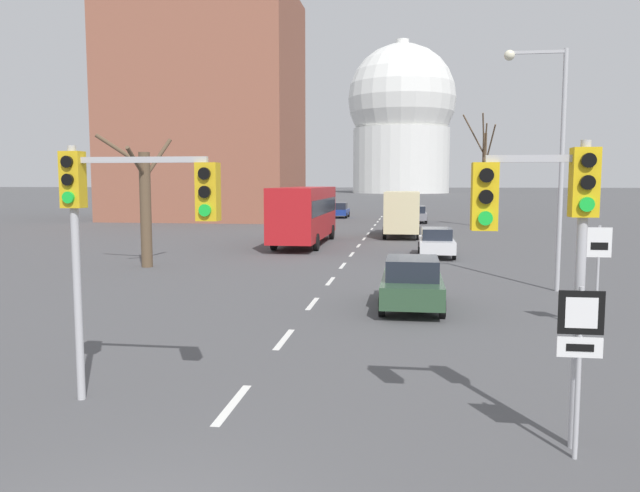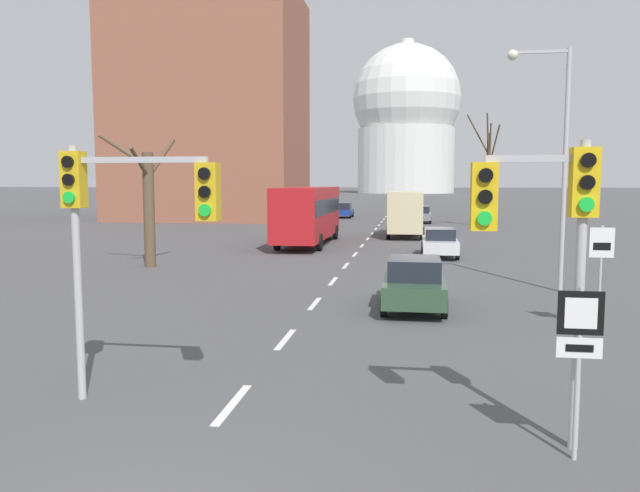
{
  "view_description": "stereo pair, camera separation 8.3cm",
  "coord_description": "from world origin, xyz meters",
  "px_view_note": "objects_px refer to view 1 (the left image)",
  "views": [
    {
      "loc": [
        2.97,
        -5.71,
        3.83
      ],
      "look_at": [
        1.46,
        4.82,
        2.73
      ],
      "focal_mm": 35.0,
      "sensor_mm": 36.0,
      "label": 1
    },
    {
      "loc": [
        3.05,
        -5.7,
        3.83
      ],
      "look_at": [
        1.46,
        4.82,
        2.73
      ],
      "focal_mm": 35.0,
      "sensor_mm": 36.0,
      "label": 2
    }
  ],
  "objects_px": {
    "sedan_near_right": "(436,242)",
    "city_bus": "(305,211)",
    "traffic_signal_near_right": "(547,219)",
    "delivery_truck": "(402,212)",
    "sedan_mid_centre": "(416,214)",
    "sedan_far_right": "(340,210)",
    "sedan_near_left": "(406,206)",
    "route_sign_post": "(580,343)",
    "speed_limit_sign": "(598,260)",
    "traffic_signal_near_left": "(122,209)",
    "sedan_far_left": "(412,283)",
    "street_lamp_right": "(551,145)"
  },
  "relations": [
    {
      "from": "sedan_mid_centre",
      "to": "city_bus",
      "type": "bearing_deg",
      "value": -108.02
    },
    {
      "from": "traffic_signal_near_right",
      "to": "traffic_signal_near_left",
      "type": "bearing_deg",
      "value": 172.61
    },
    {
      "from": "street_lamp_right",
      "to": "sedan_near_right",
      "type": "bearing_deg",
      "value": 109.29
    },
    {
      "from": "sedan_near_left",
      "to": "delivery_truck",
      "type": "xyz_separation_m",
      "value": [
        -0.08,
        -34.93,
        0.88
      ]
    },
    {
      "from": "city_bus",
      "to": "delivery_truck",
      "type": "height_order",
      "value": "city_bus"
    },
    {
      "from": "sedan_near_right",
      "to": "sedan_far_right",
      "type": "height_order",
      "value": "sedan_far_right"
    },
    {
      "from": "sedan_near_left",
      "to": "sedan_near_right",
      "type": "height_order",
      "value": "sedan_near_left"
    },
    {
      "from": "route_sign_post",
      "to": "city_bus",
      "type": "bearing_deg",
      "value": 106.78
    },
    {
      "from": "sedan_near_left",
      "to": "delivery_truck",
      "type": "distance_m",
      "value": 34.94
    },
    {
      "from": "street_lamp_right",
      "to": "traffic_signal_near_left",
      "type": "bearing_deg",
      "value": -127.4
    },
    {
      "from": "sedan_mid_centre",
      "to": "sedan_far_right",
      "type": "relative_size",
      "value": 0.98
    },
    {
      "from": "sedan_far_right",
      "to": "delivery_truck",
      "type": "bearing_deg",
      "value": -72.93
    },
    {
      "from": "sedan_far_right",
      "to": "delivery_truck",
      "type": "height_order",
      "value": "delivery_truck"
    },
    {
      "from": "sedan_near_right",
      "to": "delivery_truck",
      "type": "height_order",
      "value": "delivery_truck"
    },
    {
      "from": "sedan_far_left",
      "to": "city_bus",
      "type": "distance_m",
      "value": 19.53
    },
    {
      "from": "speed_limit_sign",
      "to": "sedan_near_right",
      "type": "relative_size",
      "value": 0.62
    },
    {
      "from": "sedan_mid_centre",
      "to": "city_bus",
      "type": "relative_size",
      "value": 0.37
    },
    {
      "from": "street_lamp_right",
      "to": "sedan_far_right",
      "type": "distance_m",
      "value": 45.14
    },
    {
      "from": "sedan_far_right",
      "to": "city_bus",
      "type": "relative_size",
      "value": 0.38
    },
    {
      "from": "sedan_near_right",
      "to": "sedan_mid_centre",
      "type": "relative_size",
      "value": 1.09
    },
    {
      "from": "sedan_near_right",
      "to": "sedan_far_left",
      "type": "bearing_deg",
      "value": -95.46
    },
    {
      "from": "traffic_signal_near_left",
      "to": "sedan_far_left",
      "type": "height_order",
      "value": "traffic_signal_near_left"
    },
    {
      "from": "street_lamp_right",
      "to": "sedan_far_left",
      "type": "distance_m",
      "value": 7.38
    },
    {
      "from": "sedan_near_left",
      "to": "sedan_far_left",
      "type": "height_order",
      "value": "sedan_near_left"
    },
    {
      "from": "sedan_mid_centre",
      "to": "street_lamp_right",
      "type": "bearing_deg",
      "value": -83.47
    },
    {
      "from": "traffic_signal_near_left",
      "to": "sedan_near_left",
      "type": "height_order",
      "value": "traffic_signal_near_left"
    },
    {
      "from": "traffic_signal_near_right",
      "to": "traffic_signal_near_left",
      "type": "distance_m",
      "value": 6.78
    },
    {
      "from": "sedan_near_right",
      "to": "city_bus",
      "type": "bearing_deg",
      "value": 147.1
    },
    {
      "from": "city_bus",
      "to": "traffic_signal_near_right",
      "type": "bearing_deg",
      "value": -73.77
    },
    {
      "from": "delivery_truck",
      "to": "speed_limit_sign",
      "type": "bearing_deg",
      "value": -78.97
    },
    {
      "from": "traffic_signal_near_left",
      "to": "sedan_mid_centre",
      "type": "xyz_separation_m",
      "value": [
        5.49,
        48.61,
        -2.58
      ]
    },
    {
      "from": "street_lamp_right",
      "to": "delivery_truck",
      "type": "height_order",
      "value": "street_lamp_right"
    },
    {
      "from": "route_sign_post",
      "to": "speed_limit_sign",
      "type": "xyz_separation_m",
      "value": [
        2.47,
        7.88,
        0.2
      ]
    },
    {
      "from": "sedan_mid_centre",
      "to": "sedan_far_left",
      "type": "bearing_deg",
      "value": -90.81
    },
    {
      "from": "street_lamp_right",
      "to": "sedan_mid_centre",
      "type": "bearing_deg",
      "value": 96.53
    },
    {
      "from": "sedan_far_left",
      "to": "delivery_truck",
      "type": "xyz_separation_m",
      "value": [
        -0.61,
        24.88,
        0.91
      ]
    },
    {
      "from": "traffic_signal_near_right",
      "to": "speed_limit_sign",
      "type": "distance_m",
      "value": 8.16
    },
    {
      "from": "city_bus",
      "to": "sedan_far_right",
      "type": "bearing_deg",
      "value": 92.04
    },
    {
      "from": "traffic_signal_near_right",
      "to": "delivery_truck",
      "type": "xyz_separation_m",
      "value": [
        -2.4,
        34.59,
        -1.61
      ]
    },
    {
      "from": "sedan_mid_centre",
      "to": "sedan_near_left",
      "type": "bearing_deg",
      "value": 93.11
    },
    {
      "from": "sedan_near_left",
      "to": "sedan_far_left",
      "type": "bearing_deg",
      "value": -89.49
    },
    {
      "from": "sedan_far_left",
      "to": "sedan_near_right",
      "type": "bearing_deg",
      "value": 84.54
    },
    {
      "from": "traffic_signal_near_right",
      "to": "sedan_mid_centre",
      "type": "distance_m",
      "value": 49.56
    },
    {
      "from": "traffic_signal_near_left",
      "to": "sedan_far_left",
      "type": "relative_size",
      "value": 1.05
    },
    {
      "from": "delivery_truck",
      "to": "city_bus",
      "type": "bearing_deg",
      "value": -131.79
    },
    {
      "from": "traffic_signal_near_left",
      "to": "sedan_far_left",
      "type": "xyz_separation_m",
      "value": [
        4.93,
        8.84,
        -2.58
      ]
    },
    {
      "from": "sedan_mid_centre",
      "to": "sedan_far_left",
      "type": "relative_size",
      "value": 0.95
    },
    {
      "from": "traffic_signal_near_left",
      "to": "city_bus",
      "type": "xyz_separation_m",
      "value": [
        -1.46,
        27.25,
        -1.32
      ]
    },
    {
      "from": "sedan_near_right",
      "to": "sedan_mid_centre",
      "type": "bearing_deg",
      "value": 91.58
    },
    {
      "from": "traffic_signal_near_left",
      "to": "street_lamp_right",
      "type": "relative_size",
      "value": 0.53
    }
  ]
}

